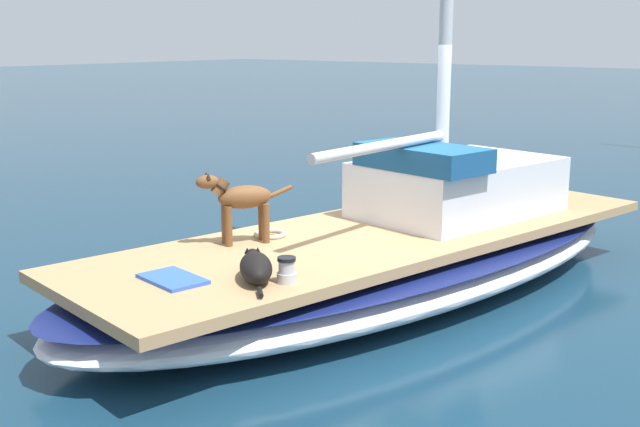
% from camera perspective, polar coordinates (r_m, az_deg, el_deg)
% --- Properties ---
extents(ground_plane, '(120.00, 120.00, 0.00)m').
position_cam_1_polar(ground_plane, '(8.27, 4.37, -5.66)').
color(ground_plane, '#143347').
extents(sailboat_main, '(3.71, 7.56, 0.66)m').
position_cam_1_polar(sailboat_main, '(8.17, 4.40, -3.42)').
color(sailboat_main, white).
rests_on(sailboat_main, ground).
extents(cabin_house, '(1.76, 2.43, 0.84)m').
position_cam_1_polar(cabin_house, '(8.82, 9.63, 2.11)').
color(cabin_house, silver).
rests_on(cabin_house, sailboat_main).
extents(dog_brown, '(0.55, 0.85, 0.70)m').
position_cam_1_polar(dog_brown, '(7.51, -5.74, 0.98)').
color(dog_brown, brown).
rests_on(dog_brown, sailboat_main).
extents(dog_black, '(0.76, 0.70, 0.22)m').
position_cam_1_polar(dog_black, '(6.45, -4.64, -3.83)').
color(dog_black, black).
rests_on(dog_black, sailboat_main).
extents(deck_winch, '(0.16, 0.16, 0.21)m').
position_cam_1_polar(deck_winch, '(6.36, -2.41, -4.12)').
color(deck_winch, '#B7B7BC').
rests_on(deck_winch, sailboat_main).
extents(coiled_rope, '(0.32, 0.32, 0.04)m').
position_cam_1_polar(coiled_rope, '(7.84, -3.60, -1.47)').
color(coiled_rope, beige).
rests_on(coiled_rope, sailboat_main).
extents(deck_towel, '(0.61, 0.45, 0.03)m').
position_cam_1_polar(deck_towel, '(6.53, -10.52, -4.64)').
color(deck_towel, blue).
rests_on(deck_towel, sailboat_main).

